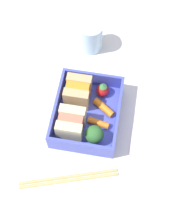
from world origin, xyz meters
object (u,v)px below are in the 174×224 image
at_px(folded_napkin, 154,129).
at_px(chopstick_pair, 69,178).
at_px(broccoli_floret, 94,135).
at_px(strawberry_far_left, 103,90).
at_px(carrot_stick_left, 104,107).
at_px(drinking_glass, 91,37).
at_px(sandwich_left, 71,123).
at_px(sandwich_center_left, 78,92).
at_px(carrot_stick_far_left, 98,123).

bearing_deg(folded_napkin, chopstick_pair, 130.47).
relative_size(broccoli_floret, strawberry_far_left, 1.33).
height_order(carrot_stick_left, folded_napkin, carrot_stick_left).
distance_m(carrot_stick_left, drinking_glass, 0.19).
relative_size(strawberry_far_left, chopstick_pair, 0.18).
distance_m(broccoli_floret, drinking_glass, 0.25).
height_order(broccoli_floret, carrot_stick_left, broccoli_floret).
bearing_deg(carrot_stick_left, chopstick_pair, 164.08).
distance_m(strawberry_far_left, folded_napkin, 0.14).
distance_m(sandwich_left, folded_napkin, 0.18).
xyz_separation_m(broccoli_floret, folded_napkin, (0.05, -0.13, -0.04)).
height_order(sandwich_center_left, folded_napkin, sandwich_center_left).
bearing_deg(drinking_glass, folded_napkin, -138.52).
relative_size(carrot_stick_far_left, folded_napkin, 0.32).
bearing_deg(carrot_stick_left, sandwich_left, 134.18).
distance_m(sandwich_center_left, carrot_stick_far_left, 0.08).
relative_size(carrot_stick_left, folded_napkin, 0.36).
height_order(sandwich_left, strawberry_far_left, sandwich_left).
xyz_separation_m(sandwich_center_left, drinking_glass, (0.16, -0.00, -0.00)).
bearing_deg(carrot_stick_far_left, folded_napkin, -83.51).
height_order(sandwich_left, sandwich_center_left, same).
bearing_deg(sandwich_left, carrot_stick_left, -45.82).
bearing_deg(broccoli_floret, strawberry_far_left, -0.36).
height_order(sandwich_left, folded_napkin, sandwich_left).
height_order(sandwich_left, carrot_stick_left, sandwich_left).
bearing_deg(carrot_stick_left, drinking_glass, 18.63).
xyz_separation_m(sandwich_center_left, broccoli_floret, (-0.09, -0.05, -0.00)).
distance_m(sandwich_left, chopstick_pair, 0.11).
bearing_deg(drinking_glass, chopstick_pair, -177.93).
bearing_deg(strawberry_far_left, folded_napkin, -116.71).
distance_m(sandwich_left, strawberry_far_left, 0.11).
bearing_deg(folded_napkin, drinking_glass, 41.48).
xyz_separation_m(strawberry_far_left, folded_napkin, (-0.06, -0.13, -0.03)).
distance_m(carrot_stick_far_left, chopstick_pair, 0.13).
bearing_deg(carrot_stick_far_left, carrot_stick_left, -8.70).
xyz_separation_m(carrot_stick_far_left, carrot_stick_left, (0.04, -0.01, 0.00)).
bearing_deg(sandwich_left, folded_napkin, -78.89).
bearing_deg(sandwich_center_left, sandwich_left, 180.00).
xyz_separation_m(sandwich_left, broccoli_floret, (-0.02, -0.05, -0.00)).
bearing_deg(sandwich_center_left, chopstick_pair, -175.58).
bearing_deg(folded_napkin, sandwich_left, 101.11).
xyz_separation_m(sandwich_center_left, strawberry_far_left, (0.02, -0.05, -0.01)).
bearing_deg(folded_napkin, broccoli_floret, 111.70).
xyz_separation_m(broccoli_floret, carrot_stick_far_left, (0.04, -0.00, -0.02)).
bearing_deg(drinking_glass, sandwich_left, 179.56).
distance_m(carrot_stick_far_left, folded_napkin, 0.12).
xyz_separation_m(carrot_stick_left, chopstick_pair, (-0.16, 0.05, -0.02)).
height_order(chopstick_pair, folded_napkin, chopstick_pair).
distance_m(chopstick_pair, drinking_glass, 0.34).
height_order(sandwich_center_left, carrot_stick_left, sandwich_center_left).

